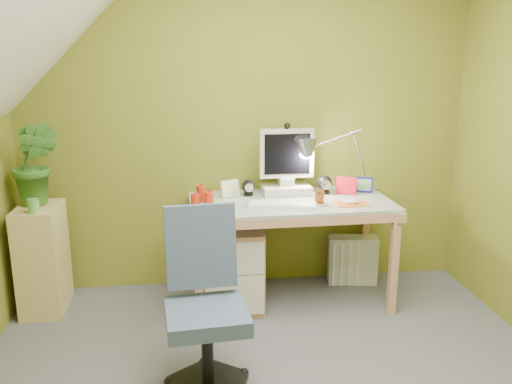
{
  "coord_description": "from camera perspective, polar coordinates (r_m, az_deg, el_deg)",
  "views": [
    {
      "loc": [
        -0.39,
        -2.25,
        1.69
      ],
      "look_at": [
        0.0,
        1.0,
        0.85
      ],
      "focal_mm": 38.0,
      "sensor_mm": 36.0,
      "label": 1
    }
  ],
  "objects": [
    {
      "name": "radiator",
      "position": [
        4.17,
        10.13,
        -7.03
      ],
      "size": [
        0.38,
        0.2,
        0.36
      ],
      "primitive_type": "cube",
      "rotation": [
        0.0,
        0.0,
        -0.15
      ],
      "color": "silver",
      "rests_on": "floor"
    },
    {
      "name": "photo_frame_red",
      "position": [
        3.86,
        9.49,
        0.67
      ],
      "size": [
        0.14,
        0.08,
        0.12
      ],
      "primitive_type": "cube",
      "rotation": [
        0.0,
        0.0,
        -0.44
      ],
      "color": "red",
      "rests_on": "desk"
    },
    {
      "name": "keyboard",
      "position": [
        3.52,
        2.79,
        -1.35
      ],
      "size": [
        0.45,
        0.24,
        0.02
      ],
      "primitive_type": "cube",
      "rotation": [
        0.0,
        0.0,
        -0.24
      ],
      "color": "white",
      "rests_on": "desk"
    },
    {
      "name": "speaker_left",
      "position": [
        3.77,
        -0.81,
        0.45
      ],
      "size": [
        0.09,
        0.09,
        0.11
      ],
      "primitive_type": null,
      "rotation": [
        0.0,
        0.0,
        -0.01
      ],
      "color": "black",
      "rests_on": "desk"
    },
    {
      "name": "amber_tumbler",
      "position": [
        3.62,
        6.7,
        -0.49
      ],
      "size": [
        0.08,
        0.08,
        0.08
      ],
      "primitive_type": "cylinder",
      "rotation": [
        0.0,
        0.0,
        0.25
      ],
      "color": "brown",
      "rests_on": "desk"
    },
    {
      "name": "mousepad",
      "position": [
        3.62,
        9.98,
        -1.22
      ],
      "size": [
        0.22,
        0.16,
        0.01
      ],
      "primitive_type": "cube",
      "rotation": [
        0.0,
        0.0,
        0.02
      ],
      "color": "#D06120",
      "rests_on": "desk"
    },
    {
      "name": "green_cup",
      "position": [
        3.64,
        -22.38,
        -1.37
      ],
      "size": [
        0.08,
        0.08,
        0.09
      ],
      "primitive_type": "cylinder",
      "rotation": [
        0.0,
        0.0,
        0.07
      ],
      "color": "#5A9E42",
      "rests_on": "side_ledge"
    },
    {
      "name": "speaker_right",
      "position": [
        3.86,
        7.19,
        0.82
      ],
      "size": [
        0.13,
        0.13,
        0.13
      ],
      "primitive_type": null,
      "rotation": [
        0.0,
        0.0,
        -0.25
      ],
      "color": "black",
      "rests_on": "desk"
    },
    {
      "name": "photo_frame_green",
      "position": [
        3.74,
        -2.76,
        0.37
      ],
      "size": [
        0.13,
        0.08,
        0.12
      ],
      "primitive_type": "cube",
      "rotation": [
        0.0,
        0.0,
        0.47
      ],
      "color": "#BECD8D",
      "rests_on": "desk"
    },
    {
      "name": "photo_frame_blue",
      "position": [
        3.94,
        11.28,
        0.77
      ],
      "size": [
        0.13,
        0.06,
        0.11
      ],
      "primitive_type": "cube",
      "rotation": [
        0.0,
        0.0,
        -0.31
      ],
      "color": "navy",
      "rests_on": "desk"
    },
    {
      "name": "task_chair",
      "position": [
        2.79,
        -5.22,
        -12.83
      ],
      "size": [
        0.5,
        0.5,
        0.83
      ],
      "primitive_type": null,
      "rotation": [
        0.0,
        0.0,
        0.09
      ],
      "color": "#3C4A63",
      "rests_on": "floor"
    },
    {
      "name": "side_ledge",
      "position": [
        3.91,
        -21.53,
        -6.53
      ],
      "size": [
        0.27,
        0.41,
        0.72
      ],
      "primitive_type": "cube",
      "color": "tan",
      "rests_on": "floor"
    },
    {
      "name": "mouse",
      "position": [
        3.62,
        9.99,
        -0.99
      ],
      "size": [
        0.11,
        0.08,
        0.04
      ],
      "primitive_type": "ellipsoid",
      "rotation": [
        0.0,
        0.0,
        -0.15
      ],
      "color": "white",
      "rests_on": "mousepad"
    },
    {
      "name": "wall_back",
      "position": [
        3.9,
        -1.07,
        7.19
      ],
      "size": [
        3.2,
        0.01,
        2.4
      ],
      "primitive_type": "cube",
      "color": "olive",
      "rests_on": "floor"
    },
    {
      "name": "slope_ceiling",
      "position": [
        2.33,
        -23.08,
        17.23
      ],
      "size": [
        1.1,
        3.2,
        1.1
      ],
      "primitive_type": "cube",
      "color": "white",
      "rests_on": "wall_left"
    },
    {
      "name": "potted_plant",
      "position": [
        3.79,
        -22.23,
        2.79
      ],
      "size": [
        0.33,
        0.28,
        0.55
      ],
      "primitive_type": "imported",
      "rotation": [
        0.0,
        0.0,
        -0.13
      ],
      "color": "#346622",
      "rests_on": "side_ledge"
    },
    {
      "name": "monitor",
      "position": [
        3.78,
        3.23,
        3.94
      ],
      "size": [
        0.42,
        0.25,
        0.56
      ],
      "primitive_type": null,
      "rotation": [
        0.0,
        0.0,
        0.03
      ],
      "color": "beige",
      "rests_on": "desk"
    },
    {
      "name": "candle_cluster",
      "position": [
        3.6,
        -5.78,
        -0.31
      ],
      "size": [
        0.15,
        0.13,
        0.11
      ],
      "primitive_type": null,
      "rotation": [
        0.0,
        0.0,
        0.05
      ],
      "color": "#B7280F",
      "rests_on": "desk"
    },
    {
      "name": "desk",
      "position": [
        3.78,
        3.57,
        -6.19
      ],
      "size": [
        1.37,
        0.72,
        0.72
      ],
      "primitive_type": null,
      "rotation": [
        0.0,
        0.0,
        0.03
      ],
      "color": "tan",
      "rests_on": "floor"
    },
    {
      "name": "desk_lamp",
      "position": [
        3.87,
        9.83,
        4.71
      ],
      "size": [
        0.63,
        0.31,
        0.65
      ],
      "primitive_type": null,
      "rotation": [
        0.0,
        0.0,
        0.09
      ],
      "color": "silver",
      "rests_on": "desk"
    }
  ]
}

